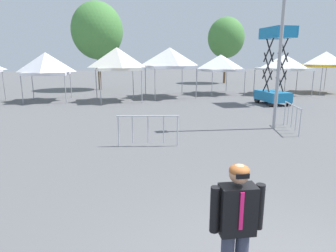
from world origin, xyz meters
The scene contains 13 objects.
canopy_tent_right_of_center centered at (-4.81, 19.01, 2.55)m, with size 3.01×3.01×3.30m.
canopy_tent_center centered at (-0.13, 17.72, 2.87)m, with size 3.00×3.00×3.63m.
canopy_tent_behind_left centered at (3.88, 18.88, 2.93)m, with size 3.35×3.35×3.69m.
canopy_tent_far_left centered at (8.44, 19.73, 2.53)m, with size 3.21×3.21×3.20m.
canopy_tent_left_of_center centered at (13.17, 17.98, 2.58)m, with size 3.48×3.48×3.20m.
canopy_tent_behind_center centered at (17.48, 18.29, 2.83)m, with size 3.23×3.23×3.47m.
scissor_lift centered at (9.34, 13.65, 1.39)m, with size 1.51×2.36×4.77m.
person_foreground centered at (-0.49, 0.07, 1.03)m, with size 0.65×0.29×1.78m.
light_pole_near_lift centered at (5.43, 7.79, 4.44)m, with size 0.36×0.36×7.76m.
tree_behind_tents_right centered at (-1.06, 25.63, 5.31)m, with size 4.61×4.61×7.86m.
tree_behind_tents_center centered at (13.52, 29.37, 5.18)m, with size 4.19×4.19×7.49m.
crowd_barrier_by_lift centered at (-0.24, 6.70, 0.75)m, with size 2.05×0.57×1.08m.
crowd_barrier_near_person centered at (5.93, 7.34, 0.75)m, with size 0.79×1.98×1.08m.
Camera 1 is at (-2.07, -2.69, 2.94)m, focal length 31.17 mm.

